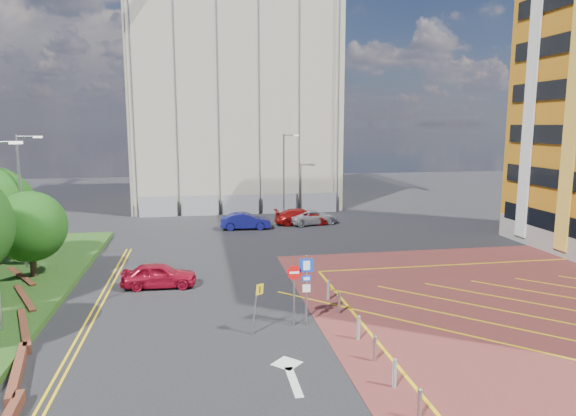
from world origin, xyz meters
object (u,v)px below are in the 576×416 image
object	(u,v)px
lamp_back	(285,172)
car_red_left	(159,275)
lamp_left_far	(22,196)
car_red_back	(301,217)
sign_cluster	(302,283)
tree_c	(30,227)
warning_sign	(257,302)
car_silver_back	(313,217)
car_blue_back	(246,221)

from	to	relation	value
lamp_back	car_red_left	distance (m)	23.16
lamp_left_far	car_red_back	world-z (taller)	lamp_left_far
lamp_back	sign_cluster	world-z (taller)	lamp_back
tree_c	warning_sign	xyz separation A→B (m)	(11.70, -9.69, -1.76)
tree_c	lamp_left_far	world-z (taller)	lamp_left_far
car_red_left	car_silver_back	xyz separation A→B (m)	(12.34, 16.22, -0.05)
warning_sign	car_red_back	size ratio (longest dim) A/B	0.46
car_red_back	tree_c	bearing A→B (deg)	128.94
lamp_back	car_silver_back	size ratio (longest dim) A/B	1.75
car_red_left	car_red_back	xyz separation A→B (m)	(11.29, 16.28, 0.02)
lamp_back	car_silver_back	xyz separation A→B (m)	(1.89, -4.13, -3.72)
car_blue_back	car_red_back	xyz separation A→B (m)	(5.13, 1.23, -0.00)
lamp_left_far	sign_cluster	distance (m)	18.58
tree_c	car_silver_back	bearing A→B (deg)	35.46
warning_sign	lamp_left_far	bearing A→B (deg)	137.18
lamp_back	car_red_left	xyz separation A→B (m)	(-10.45, -20.35, -3.67)
tree_c	lamp_back	size ratio (longest dim) A/B	0.61
lamp_back	car_red_back	size ratio (longest dim) A/B	1.65
car_red_left	lamp_back	bearing A→B (deg)	-25.00
car_red_left	car_red_back	distance (m)	19.81
warning_sign	car_silver_back	distance (m)	24.83
lamp_left_far	car_blue_back	world-z (taller)	lamp_left_far
tree_c	car_blue_back	xyz separation A→B (m)	(13.29, 12.69, -2.49)
sign_cluster	warning_sign	xyz separation A→B (m)	(-2.10, -0.68, -0.52)
lamp_back	sign_cluster	xyz separation A→B (m)	(-3.78, -27.02, -2.41)
car_blue_back	lamp_left_far	bearing A→B (deg)	129.96
tree_c	car_red_back	xyz separation A→B (m)	(18.42, 13.93, -2.49)
lamp_left_far	lamp_back	distance (m)	24.46
lamp_back	car_blue_back	bearing A→B (deg)	-128.95
warning_sign	car_silver_back	bearing A→B (deg)	71.74
tree_c	lamp_back	world-z (taller)	lamp_back
car_red_back	warning_sign	bearing A→B (deg)	165.96
tree_c	car_red_back	distance (m)	23.23
tree_c	lamp_back	xyz separation A→B (m)	(17.58, 18.00, 1.17)
warning_sign	car_red_left	bearing A→B (deg)	121.85
lamp_back	car_blue_back	xyz separation A→B (m)	(-4.29, -5.31, -3.65)
lamp_left_far	sign_cluster	xyz separation A→B (m)	(14.72, -11.02, -2.71)
car_blue_back	car_silver_back	distance (m)	6.29
sign_cluster	car_blue_back	world-z (taller)	sign_cluster
warning_sign	car_red_left	size ratio (longest dim) A/B	0.56
tree_c	car_red_left	distance (m)	7.92
car_blue_back	car_red_back	size ratio (longest dim) A/B	0.88
car_red_left	car_blue_back	world-z (taller)	car_blue_back
car_blue_back	tree_c	bearing A→B (deg)	136.69
lamp_back	lamp_left_far	bearing A→B (deg)	-139.14
tree_c	car_red_left	world-z (taller)	tree_c
lamp_back	sign_cluster	bearing A→B (deg)	-97.97
car_blue_back	car_red_left	bearing A→B (deg)	160.74
lamp_back	car_blue_back	size ratio (longest dim) A/B	1.87
warning_sign	car_red_left	distance (m)	8.68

